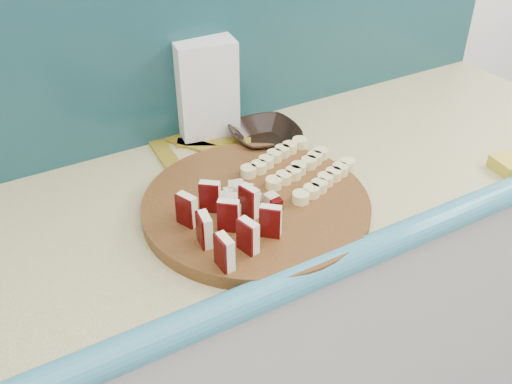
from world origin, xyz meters
name	(u,v)px	position (x,y,z in m)	size (l,w,h in m)	color
kitchen_counter	(194,353)	(0.10, 1.50, 0.46)	(2.20, 0.63, 0.91)	beige
backsplash	(118,46)	(0.10, 1.79, 1.16)	(2.20, 0.02, 0.50)	teal
cutting_board	(256,206)	(0.23, 1.41, 0.92)	(0.46, 0.46, 0.03)	#4E2A10
apple_wedges	(227,220)	(0.13, 1.35, 0.97)	(0.15, 0.20, 0.06)	#FCF7CA
apple_chunks	(246,202)	(0.20, 1.40, 0.95)	(0.07, 0.07, 0.02)	beige
banana_slices	(300,168)	(0.36, 1.45, 0.95)	(0.23, 0.22, 0.02)	#FFED9B
brown_bowl	(265,136)	(0.39, 1.64, 0.93)	(0.16, 0.16, 0.04)	black
flour_bag	(205,88)	(0.29, 1.76, 1.03)	(0.14, 0.10, 0.24)	white
banana_peel	(189,146)	(0.22, 1.71, 0.91)	(0.24, 0.20, 0.01)	#B29222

